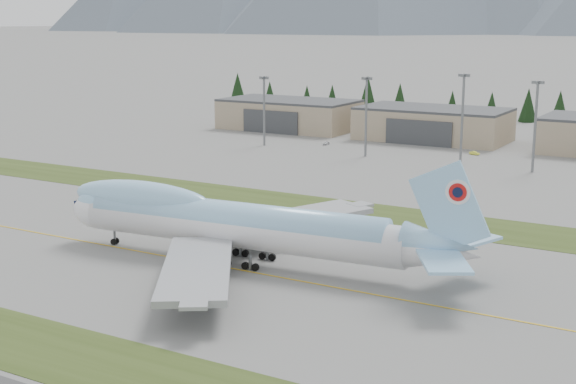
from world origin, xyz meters
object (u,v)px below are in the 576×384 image
Objects in this scene: boeing_747_freighter at (235,224)px; service_vehicle_a at (326,145)px; service_vehicle_b at (474,155)px; hangar_left at (289,114)px; hangar_center at (433,124)px.

boeing_747_freighter is 23.17× the size of service_vehicle_a.
boeing_747_freighter is 124.66m from service_vehicle_b.
hangar_left is (-74.34, 146.42, -1.13)m from boeing_747_freighter.
boeing_747_freighter is 1.56× the size of hangar_left.
service_vehicle_b is (76.05, -21.94, -5.39)m from hangar_left.
hangar_left is at bearing 112.06° from boeing_747_freighter.
hangar_left is 55.00m from hangar_center.
service_vehicle_b is (46.96, 4.68, 0.00)m from service_vehicle_a.
hangar_left is at bearing 91.25° from service_vehicle_b.
hangar_left is 39.79m from service_vehicle_a.
hangar_center is at bearing 92.67° from boeing_747_freighter.
service_vehicle_b is at bearing 84.36° from boeing_747_freighter.
hangar_left is 15.33× the size of service_vehicle_b.
boeing_747_freighter reaches higher than service_vehicle_a.
service_vehicle_a is at bearing 105.84° from boeing_747_freighter.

